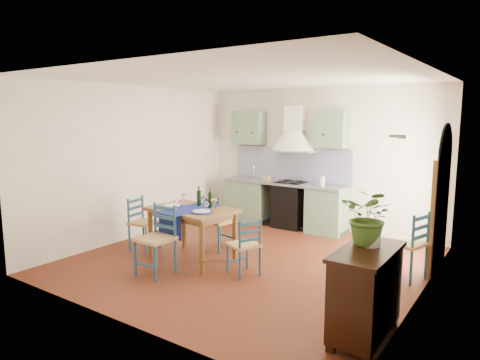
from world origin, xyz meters
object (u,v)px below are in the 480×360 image
dining_table (192,214)px  potted_plant (370,217)px  chair_near (157,239)px  sideboard (365,290)px

dining_table → potted_plant: bearing=-12.7°
dining_table → chair_near: dining_table is taller
dining_table → potted_plant: (2.98, -0.67, 0.50)m
chair_near → sideboard: chair_near is taller
sideboard → potted_plant: bearing=103.7°
sideboard → potted_plant: 0.74m
dining_table → chair_near: bearing=-91.4°
chair_near → sideboard: bearing=-1.6°
chair_near → sideboard: 3.03m
dining_table → chair_near: size_ratio=1.38×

